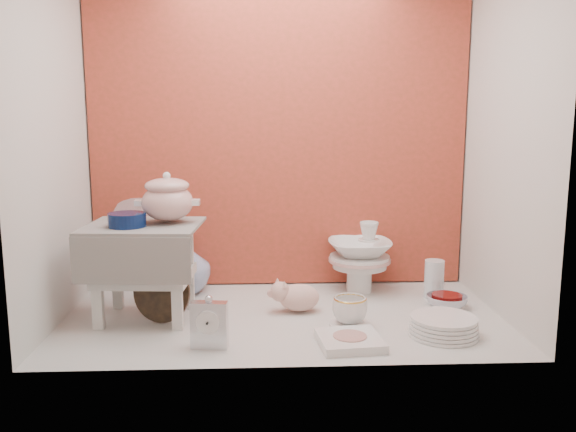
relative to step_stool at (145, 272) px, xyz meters
name	(u,v)px	position (x,y,z in m)	size (l,w,h in m)	color
ground	(283,317)	(0.56, -0.01, -0.20)	(1.80, 1.80, 0.00)	silver
niche_shell	(281,90)	(0.56, 0.17, 0.73)	(1.86, 1.03, 1.53)	#C83F32
step_stool	(145,272)	(0.00, 0.00, 0.00)	(0.45, 0.38, 0.39)	silver
soup_tureen	(167,197)	(0.10, 0.03, 0.30)	(0.25, 0.25, 0.21)	white
cobalt_bowl	(127,220)	(-0.05, -0.05, 0.22)	(0.15, 0.15, 0.05)	#091945
floral_platter	(139,244)	(-0.11, 0.42, 0.02)	(0.44, 0.08, 0.44)	white
blue_white_vase	(183,265)	(0.11, 0.35, -0.06)	(0.26, 0.26, 0.27)	white
lacquer_tray	(161,292)	(0.07, -0.05, -0.07)	(0.25, 0.05, 0.24)	black
mantel_clock	(209,322)	(0.29, -0.33, -0.10)	(0.13, 0.05, 0.19)	silver
plush_pig	(299,297)	(0.63, 0.05, -0.13)	(0.22, 0.15, 0.13)	beige
teacup_saucer	(350,324)	(0.82, -0.13, -0.19)	(0.16, 0.16, 0.01)	white
gold_rim_teacup	(350,310)	(0.82, -0.13, -0.13)	(0.14, 0.14, 0.11)	white
lattice_dish	(350,340)	(0.79, -0.32, -0.18)	(0.22, 0.22, 0.03)	white
dinner_plate_stack	(443,326)	(1.16, -0.25, -0.16)	(0.26, 0.26, 0.07)	white
crystal_bowl	(447,302)	(1.27, 0.07, -0.17)	(0.18, 0.18, 0.05)	silver
clear_glass_vase	(434,279)	(1.26, 0.22, -0.11)	(0.09, 0.09, 0.18)	silver
porcelain_tower	(360,257)	(0.93, 0.33, -0.03)	(0.29, 0.29, 0.34)	white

